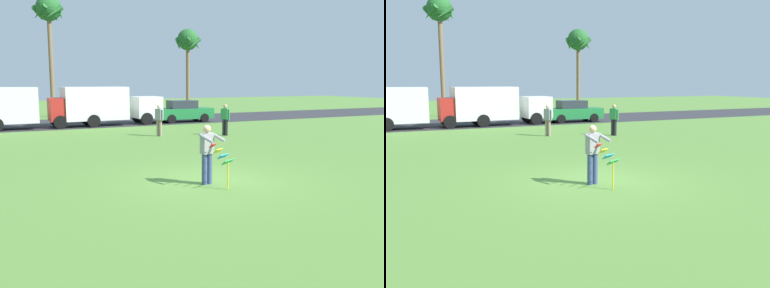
% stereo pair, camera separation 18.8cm
% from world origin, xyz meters
% --- Properties ---
extents(ground_plane, '(120.00, 120.00, 0.00)m').
position_xyz_m(ground_plane, '(0.00, 0.00, 0.00)').
color(ground_plane, '#568438').
extents(road_strip, '(120.00, 8.00, 0.01)m').
position_xyz_m(road_strip, '(0.00, 20.03, 0.01)').
color(road_strip, '#2D2D33').
rests_on(road_strip, ground).
extents(person_kite_flyer, '(0.63, 0.72, 1.73)m').
position_xyz_m(person_kite_flyer, '(-0.31, -0.30, 0.95)').
color(person_kite_flyer, '#384772').
rests_on(person_kite_flyer, ground).
extents(kite_held, '(0.64, 0.73, 1.25)m').
position_xyz_m(kite_held, '(-0.15, -0.93, 0.86)').
color(kite_held, red).
rests_on(kite_held, ground).
extents(parked_truck_red_cab, '(6.71, 2.14, 2.62)m').
position_xyz_m(parked_truck_red_cab, '(-4.40, 17.63, 1.41)').
color(parked_truck_red_cab, '#B2231E').
rests_on(parked_truck_red_cab, ground).
extents(parked_truck_white_box, '(6.75, 2.25, 2.62)m').
position_xyz_m(parked_truck_white_box, '(1.37, 17.63, 1.41)').
color(parked_truck_white_box, silver).
rests_on(parked_truck_white_box, ground).
extents(parked_car_green, '(4.25, 1.93, 1.60)m').
position_xyz_m(parked_car_green, '(7.12, 17.63, 0.77)').
color(parked_car_green, '#1E7238').
rests_on(parked_car_green, ground).
extents(palm_tree_right_near, '(2.58, 2.71, 10.05)m').
position_xyz_m(palm_tree_right_near, '(-0.95, 26.81, 8.50)').
color(palm_tree_right_near, brown).
rests_on(palm_tree_right_near, ground).
extents(palm_tree_centre_far, '(2.58, 2.71, 8.16)m').
position_xyz_m(palm_tree_centre_far, '(12.33, 28.01, 6.77)').
color(palm_tree_centre_far, brown).
rests_on(palm_tree_centre_far, ground).
extents(person_walker_near, '(0.37, 0.51, 1.73)m').
position_xyz_m(person_walker_near, '(2.44, 10.61, 0.93)').
color(person_walker_near, gray).
rests_on(person_walker_near, ground).
extents(person_walker_far, '(0.37, 0.51, 1.73)m').
position_xyz_m(person_walker_far, '(5.86, 9.32, 0.93)').
color(person_walker_far, '#26262B').
rests_on(person_walker_far, ground).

